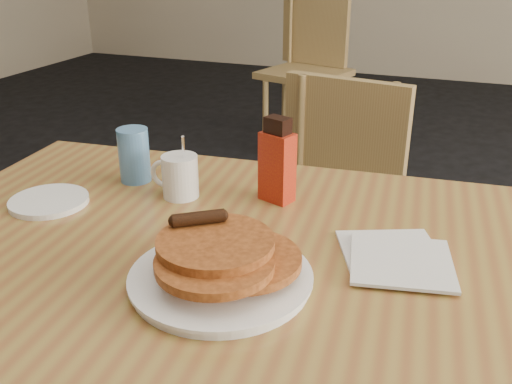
# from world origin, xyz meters

# --- Properties ---
(main_table) EXTENTS (1.41, 1.02, 0.75)m
(main_table) POSITION_xyz_m (0.02, -0.05, 0.71)
(main_table) COLOR olive
(main_table) RESTS_ON floor
(chair_main_far) EXTENTS (0.46, 0.46, 0.88)m
(chair_main_far) POSITION_xyz_m (0.04, 0.70, 0.52)
(chair_main_far) COLOR #9A7E48
(chair_main_far) RESTS_ON floor
(chair_wall_extra) EXTENTS (0.57, 0.58, 1.03)m
(chair_wall_extra) POSITION_xyz_m (-0.59, 2.63, 0.62)
(chair_wall_extra) COLOR #9A7E48
(chair_wall_extra) RESTS_ON floor
(pancake_plate) EXTENTS (0.30, 0.30, 0.10)m
(pancake_plate) POSITION_xyz_m (0.05, -0.16, 0.78)
(pancake_plate) COLOR white
(pancake_plate) RESTS_ON main_table
(coffee_mug) EXTENTS (0.11, 0.08, 0.14)m
(coffee_mug) POSITION_xyz_m (-0.17, 0.12, 0.80)
(coffee_mug) COLOR white
(coffee_mug) RESTS_ON main_table
(syrup_bottle) EXTENTS (0.08, 0.06, 0.18)m
(syrup_bottle) POSITION_xyz_m (0.03, 0.17, 0.83)
(syrup_bottle) COLOR maroon
(syrup_bottle) RESTS_ON main_table
(napkin_stack) EXTENTS (0.23, 0.24, 0.01)m
(napkin_stack) POSITION_xyz_m (0.31, 0.01, 0.76)
(napkin_stack) COLOR silver
(napkin_stack) RESTS_ON main_table
(blue_tumbler) EXTENTS (0.09, 0.09, 0.12)m
(blue_tumbler) POSITION_xyz_m (-0.31, 0.16, 0.81)
(blue_tumbler) COLOR #5185BD
(blue_tumbler) RESTS_ON main_table
(side_saucer) EXTENTS (0.20, 0.20, 0.01)m
(side_saucer) POSITION_xyz_m (-0.41, -0.02, 0.76)
(side_saucer) COLOR white
(side_saucer) RESTS_ON main_table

